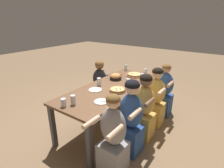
{
  "coord_description": "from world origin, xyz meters",
  "views": [
    {
      "loc": [
        -2.44,
        -1.72,
        1.99
      ],
      "look_at": [
        0.0,
        0.0,
        0.84
      ],
      "focal_mm": 28.0,
      "sensor_mm": 36.0,
      "label": 1
    }
  ],
  "objects": [
    {
      "name": "drinking_glass_e",
      "position": [
        0.68,
        -0.26,
        0.84
      ],
      "size": [
        0.08,
        0.08,
        0.12
      ],
      "color": "silver",
      "rests_on": "dining_table"
    },
    {
      "name": "drinking_glass_g",
      "position": [
        -0.08,
        0.24,
        0.86
      ],
      "size": [
        0.08,
        0.08,
        0.14
      ],
      "color": "silver",
      "rests_on": "dining_table"
    },
    {
      "name": "drinking_glass_f",
      "position": [
        -0.9,
        0.05,
        0.86
      ],
      "size": [
        0.07,
        0.07,
        0.14
      ],
      "color": "silver",
      "rests_on": "dining_table"
    },
    {
      "name": "skillet_bowl",
      "position": [
        0.36,
        0.17,
        0.85
      ],
      "size": [
        0.35,
        0.24,
        0.13
      ],
      "color": "black",
      "rests_on": "dining_table"
    },
    {
      "name": "drinking_glass_c",
      "position": [
        1.05,
        0.34,
        0.85
      ],
      "size": [
        0.07,
        0.07,
        0.13
      ],
      "color": "silver",
      "rests_on": "dining_table"
    },
    {
      "name": "diner_near_midleft",
      "position": [
        -0.47,
        -0.67,
        0.56
      ],
      "size": [
        0.51,
        0.4,
        1.19
      ],
      "rotation": [
        0.0,
        0.0,
        1.57
      ],
      "color": "#2D5193",
      "rests_on": "ground"
    },
    {
      "name": "diner_near_left",
      "position": [
        -0.93,
        -0.67,
        0.52
      ],
      "size": [
        0.51,
        0.4,
        1.15
      ],
      "rotation": [
        0.0,
        0.0,
        1.57
      ],
      "color": "#99999E",
      "rests_on": "ground"
    },
    {
      "name": "drinking_glass_d",
      "position": [
        0.99,
        -0.2,
        0.85
      ],
      "size": [
        0.07,
        0.07,
        0.14
      ],
      "color": "silver",
      "rests_on": "dining_table"
    },
    {
      "name": "diner_near_center",
      "position": [
        -0.02,
        -0.67,
        0.53
      ],
      "size": [
        0.51,
        0.4,
        1.16
      ],
      "rotation": [
        0.0,
        0.0,
        1.57
      ],
      "color": "gold",
      "rests_on": "ground"
    },
    {
      "name": "empty_plate_a",
      "position": [
        -0.6,
        -0.23,
        0.79
      ],
      "size": [
        0.22,
        0.22,
        0.02
      ],
      "color": "white",
      "rests_on": "dining_table"
    },
    {
      "name": "diner_far_midright",
      "position": [
        0.47,
        0.67,
        0.5
      ],
      "size": [
        0.51,
        0.4,
        1.09
      ],
      "rotation": [
        0.0,
        0.0,
        -1.57
      ],
      "color": "#232328",
      "rests_on": "ground"
    },
    {
      "name": "diner_near_midright",
      "position": [
        0.47,
        -0.67,
        0.53
      ],
      "size": [
        0.51,
        0.4,
        1.15
      ],
      "rotation": [
        0.0,
        0.0,
        1.57
      ],
      "color": "gold",
      "rests_on": "ground"
    },
    {
      "name": "dining_table",
      "position": [
        0.0,
        0.0,
        0.71
      ],
      "size": [
        2.26,
        0.9,
        0.79
      ],
      "color": "brown",
      "rests_on": "ground"
    },
    {
      "name": "pizza_board_main",
      "position": [
        -0.12,
        -0.2,
        0.81
      ],
      "size": [
        0.3,
        0.3,
        0.05
      ],
      "color": "brown",
      "rests_on": "dining_table"
    },
    {
      "name": "pizza_board_second",
      "position": [
        0.8,
        -0.03,
        0.81
      ],
      "size": [
        0.37,
        0.37,
        0.05
      ],
      "color": "brown",
      "rests_on": "dining_table"
    },
    {
      "name": "empty_plate_b",
      "position": [
        -0.31,
        0.14,
        0.79
      ],
      "size": [
        0.23,
        0.23,
        0.02
      ],
      "color": "white",
      "rests_on": "dining_table"
    },
    {
      "name": "drinking_glass_a",
      "position": [
        0.27,
        -0.18,
        0.84
      ],
      "size": [
        0.07,
        0.07,
        0.11
      ],
      "color": "silver",
      "rests_on": "dining_table"
    },
    {
      "name": "diner_near_right",
      "position": [
        0.94,
        -0.67,
        0.5
      ],
      "size": [
        0.51,
        0.4,
        1.11
      ],
      "rotation": [
        0.0,
        0.0,
        1.57
      ],
      "color": "#2D5193",
      "rests_on": "ground"
    },
    {
      "name": "drinking_glass_b",
      "position": [
        -1.02,
        0.12,
        0.84
      ],
      "size": [
        0.08,
        0.08,
        0.12
      ],
      "color": "silver",
      "rests_on": "dining_table"
    },
    {
      "name": "ground_plane",
      "position": [
        0.0,
        0.0,
        0.0
      ],
      "size": [
        18.0,
        18.0,
        0.0
      ],
      "primitive_type": "plane",
      "color": "#896B4C",
      "rests_on": "ground"
    }
  ]
}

